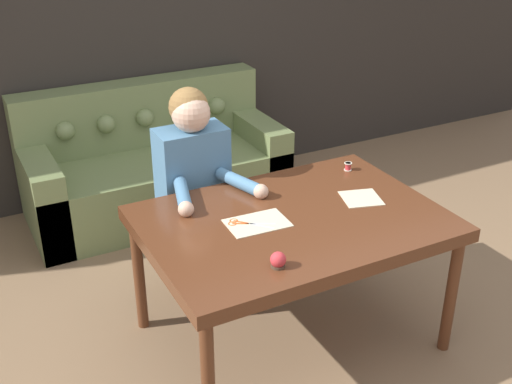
{
  "coord_description": "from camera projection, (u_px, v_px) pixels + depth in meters",
  "views": [
    {
      "loc": [
        -1.46,
        -2.3,
        2.25
      ],
      "look_at": [
        -0.13,
        0.24,
        0.83
      ],
      "focal_mm": 45.0,
      "sensor_mm": 36.0,
      "label": 1
    }
  ],
  "objects": [
    {
      "name": "ground_plane",
      "position": [
        299.0,
        344.0,
        3.43
      ],
      "size": [
        16.0,
        16.0,
        0.0
      ],
      "primitive_type": "plane",
      "color": "#846647"
    },
    {
      "name": "wall_back",
      "position": [
        143.0,
        21.0,
        4.64
      ],
      "size": [
        8.0,
        0.06,
        2.6
      ],
      "color": "#2D2823",
      "rests_on": "ground_plane"
    },
    {
      "name": "dining_table",
      "position": [
        293.0,
        229.0,
        3.19
      ],
      "size": [
        1.47,
        1.04,
        0.73
      ],
      "color": "#562D19",
      "rests_on": "ground_plane"
    },
    {
      "name": "couch",
      "position": [
        154.0,
        168.0,
        4.7
      ],
      "size": [
        1.83,
        0.82,
        0.91
      ],
      "color": "olive",
      "rests_on": "ground_plane"
    },
    {
      "name": "person",
      "position": [
        194.0,
        192.0,
        3.64
      ],
      "size": [
        0.5,
        0.6,
        1.24
      ],
      "color": "#33281E",
      "rests_on": "ground_plane"
    },
    {
      "name": "pattern_paper_main",
      "position": [
        257.0,
        223.0,
        3.11
      ],
      "size": [
        0.31,
        0.22,
        0.0
      ],
      "color": "beige",
      "rests_on": "dining_table"
    },
    {
      "name": "pattern_paper_offcut",
      "position": [
        361.0,
        198.0,
        3.35
      ],
      "size": [
        0.24,
        0.24,
        0.0
      ],
      "color": "beige",
      "rests_on": "dining_table"
    },
    {
      "name": "scissors",
      "position": [
        243.0,
        223.0,
        3.1
      ],
      "size": [
        0.21,
        0.18,
        0.01
      ],
      "color": "silver",
      "rests_on": "dining_table"
    },
    {
      "name": "thread_spool",
      "position": [
        348.0,
        166.0,
        3.66
      ],
      "size": [
        0.04,
        0.04,
        0.05
      ],
      "color": "red",
      "rests_on": "dining_table"
    },
    {
      "name": "pin_cushion",
      "position": [
        278.0,
        260.0,
        2.75
      ],
      "size": [
        0.07,
        0.07,
        0.07
      ],
      "color": "#4C3828",
      "rests_on": "dining_table"
    }
  ]
}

